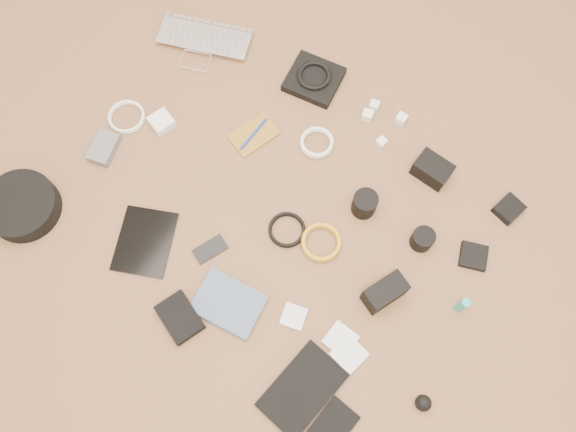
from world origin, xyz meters
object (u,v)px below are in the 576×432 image
Objects in this scene: phone at (210,249)px; paperback at (216,326)px; headphone_case at (22,206)px; laptop at (201,49)px; dslr_camera at (432,170)px; tablet at (145,241)px.

paperback reaches higher than phone.
headphone_case reaches higher than paperback.
headphone_case is 1.16× the size of paperback.
headphone_case reaches higher than laptop.
headphone_case is 0.71m from paperback.
dslr_camera is at bearing -17.98° from laptop.
dslr_camera is at bearing 77.47° from phone.
phone is at bearing -122.22° from dslr_camera.
dslr_camera reaches higher than paperback.
headphone_case is (-0.99, -0.81, -0.00)m from dslr_camera.
paperback is (0.61, -0.74, -0.00)m from laptop.
phone is at bearing 21.30° from headphone_case.
laptop is 2.85× the size of dslr_camera.
tablet is 0.40m from headphone_case.
tablet is 0.35m from paperback.
headphone_case is at bearing -136.84° from dslr_camera.
laptop is 1.53× the size of tablet.
dslr_camera is 0.50× the size of headphone_case.
paperback reaches higher than tablet.
paperback is (0.71, 0.04, -0.02)m from headphone_case.
headphone_case is (-0.10, -0.78, 0.02)m from laptop.
tablet reaches higher than phone.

